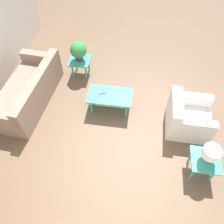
{
  "coord_description": "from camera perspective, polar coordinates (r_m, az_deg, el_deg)",
  "views": [
    {
      "loc": [
        -0.25,
        2.68,
        3.91
      ],
      "look_at": [
        0.12,
        0.08,
        0.55
      ],
      "focal_mm": 35.0,
      "sensor_mm": 36.0,
      "label": 1
    }
  ],
  "objects": [
    {
      "name": "potted_plant",
      "position": [
        5.42,
        -8.77,
        15.61
      ],
      "size": [
        0.39,
        0.39,
        0.48
      ],
      "color": "#333338",
      "rests_on": "side_table_plant"
    },
    {
      "name": "ground_plane",
      "position": [
        4.75,
        1.61,
        -3.5
      ],
      "size": [
        14.0,
        14.0,
        0.0
      ],
      "primitive_type": "plane",
      "color": "brown"
    },
    {
      "name": "table_lamp",
      "position": [
        3.94,
        24.44,
        -9.73
      ],
      "size": [
        0.3,
        0.3,
        0.35
      ],
      "color": "#997F4C",
      "rests_on": "side_table_lamp"
    },
    {
      "name": "side_table_lamp",
      "position": [
        4.2,
        23.0,
        -11.82
      ],
      "size": [
        0.5,
        0.5,
        0.47
      ],
      "color": "teal",
      "rests_on": "ground_plane"
    },
    {
      "name": "side_table_plant",
      "position": [
        5.63,
        -8.33,
        12.76
      ],
      "size": [
        0.5,
        0.5,
        0.47
      ],
      "color": "teal",
      "rests_on": "ground_plane"
    },
    {
      "name": "coffee_table",
      "position": [
        4.72,
        -0.59,
        3.96
      ],
      "size": [
        0.95,
        0.54,
        0.46
      ],
      "color": "teal",
      "rests_on": "ground_plane"
    },
    {
      "name": "armchair",
      "position": [
        4.74,
        18.89,
        -1.39
      ],
      "size": [
        0.86,
        0.84,
        0.77
      ],
      "rotation": [
        0.0,
        0.0,
        -1.58
      ],
      "color": "silver",
      "rests_on": "ground_plane"
    },
    {
      "name": "sofa",
      "position": [
        5.33,
        -21.03,
        4.97
      ],
      "size": [
        1.1,
        2.13,
        0.78
      ],
      "rotation": [
        0.0,
        0.0,
        1.5
      ],
      "color": "gray",
      "rests_on": "ground_plane"
    },
    {
      "name": "remote_control",
      "position": [
        4.72,
        -2.47,
        5.01
      ],
      "size": [
        0.16,
        0.11,
        0.02
      ],
      "color": "#4C4C51",
      "rests_on": "coffee_table"
    }
  ]
}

